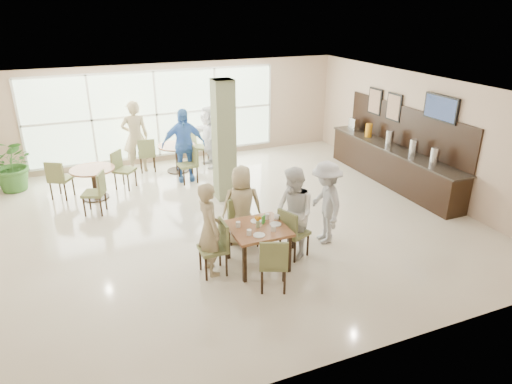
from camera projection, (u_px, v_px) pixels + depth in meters
name	position (u px, v px, depth m)	size (l,w,h in m)	color
ground	(226.00, 221.00, 9.81)	(10.00, 10.00, 0.00)	beige
room_shell	(224.00, 144.00, 9.15)	(10.00, 10.00, 10.00)	white
window_bank	(157.00, 115.00, 12.89)	(7.00, 0.04, 7.00)	silver
column	(224.00, 141.00, 10.43)	(0.45, 0.45, 2.80)	#737F58
main_table	(258.00, 232.00, 7.92)	(0.98, 0.98, 0.75)	brown
round_table_left	(93.00, 176.00, 10.73)	(1.02, 1.02, 0.75)	brown
round_table_right	(177.00, 152.00, 12.47)	(1.01, 1.01, 0.75)	brown
chairs_main_table	(256.00, 241.00, 7.99)	(2.07, 2.04, 0.95)	#5D6839
chairs_table_left	(94.00, 180.00, 10.71)	(2.11, 1.87, 0.95)	#5D6839
chairs_table_right	(178.00, 155.00, 12.47)	(2.11, 1.97, 0.95)	#5D6839
tabletop_clutter	(259.00, 224.00, 7.85)	(0.78, 0.70, 0.21)	white
buffet_counter	(392.00, 162.00, 11.68)	(0.64, 4.70, 1.95)	black
wall_tv	(441.00, 108.00, 10.21)	(0.06, 1.00, 0.58)	black
framed_art_a	(394.00, 107.00, 11.69)	(0.05, 0.55, 0.70)	black
framed_art_b	(375.00, 101.00, 12.37)	(0.05, 0.55, 0.70)	black
potted_plant	(13.00, 164.00, 11.15)	(1.23, 1.23, 1.36)	#39702D
teen_left	(209.00, 229.00, 7.65)	(0.60, 0.40, 1.65)	tan
teen_far	(242.00, 206.00, 8.64)	(0.76, 0.42, 1.56)	tan
teen_right	(293.00, 214.00, 8.14)	(0.83, 0.64, 1.70)	white
teen_standing	(326.00, 203.00, 8.68)	(1.06, 0.61, 1.63)	#ABABAD
adult_a	(183.00, 145.00, 11.70)	(1.11, 0.63, 1.90)	#467FD3
adult_b	(209.00, 136.00, 12.76)	(1.61, 0.69, 1.73)	white
adult_standing	(135.00, 137.00, 12.29)	(0.72, 0.47, 1.97)	tan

